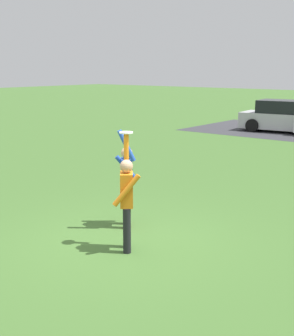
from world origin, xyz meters
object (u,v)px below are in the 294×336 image
at_px(person_defender, 127,180).
at_px(frisbee_disc, 126,133).
at_px(person_catcher, 127,197).
at_px(parked_car_silver, 282,117).

relative_size(person_defender, frisbee_disc, 8.42).
height_order(person_catcher, frisbee_disc, frisbee_disc).
bearing_deg(person_defender, person_catcher, 0.00).
xyz_separation_m(person_catcher, person_defender, (-0.84, 0.96, -0.00)).
distance_m(person_defender, frisbee_disc, 1.53).
distance_m(person_catcher, parked_car_silver, 17.26).
xyz_separation_m(person_defender, parked_car_silver, (-3.36, 15.78, -0.25)).
relative_size(person_catcher, person_defender, 1.02).
bearing_deg(person_catcher, frisbee_disc, 0.00).
bearing_deg(person_defender, parked_car_silver, 150.96).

